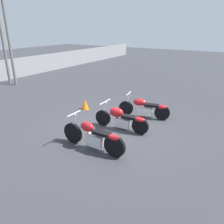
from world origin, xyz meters
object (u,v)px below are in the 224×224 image
object	(u,v)px
traffic_cone_near	(85,104)
motorcycle_slot_2	(145,108)
light_pole_left	(6,20)
motorcycle_slot_0	(94,137)
motorcycle_slot_1	(122,119)

from	to	relation	value
traffic_cone_near	motorcycle_slot_2	bearing A→B (deg)	-78.79
light_pole_left	motorcycle_slot_2	size ratio (longest dim) A/B	3.05
motorcycle_slot_0	traffic_cone_near	xyz separation A→B (m)	(2.59, 2.40, -0.21)
motorcycle_slot_1	motorcycle_slot_0	bearing A→B (deg)	176.47
motorcycle_slot_1	motorcycle_slot_2	size ratio (longest dim) A/B	1.01
motorcycle_slot_1	motorcycle_slot_2	distance (m)	1.50
light_pole_left	traffic_cone_near	xyz separation A→B (m)	(-1.20, -6.61, -3.59)
light_pole_left	motorcycle_slot_2	bearing A→B (deg)	-94.12
light_pole_left	motorcycle_slot_2	distance (m)	9.90
motorcycle_slot_1	motorcycle_slot_2	xyz separation A→B (m)	(1.48, -0.24, -0.02)
motorcycle_slot_0	traffic_cone_near	bearing A→B (deg)	42.81
light_pole_left	motorcycle_slot_2	world-z (taller)	light_pole_left
motorcycle_slot_1	traffic_cone_near	world-z (taller)	motorcycle_slot_1
motorcycle_slot_0	motorcycle_slot_1	xyz separation A→B (m)	(1.63, -0.02, -0.01)
motorcycle_slot_0	motorcycle_slot_2	size ratio (longest dim) A/B	1.06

